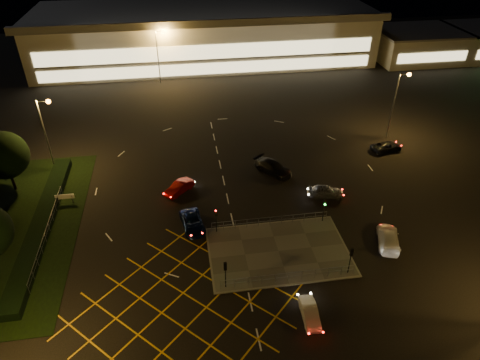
{
  "coord_description": "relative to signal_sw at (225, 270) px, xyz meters",
  "views": [
    {
      "loc": [
        -6.92,
        -33.57,
        30.87
      ],
      "look_at": [
        -0.34,
        8.83,
        2.0
      ],
      "focal_mm": 32.0,
      "sensor_mm": 36.0,
      "label": 1
    }
  ],
  "objects": [
    {
      "name": "ground",
      "position": [
        4.0,
        5.99,
        -2.37
      ],
      "size": [
        180.0,
        180.0,
        0.0
      ],
      "primitive_type": "plane",
      "color": "black",
      "rests_on": "ground"
    },
    {
      "name": "pedestrian_island",
      "position": [
        6.0,
        3.99,
        -2.31
      ],
      "size": [
        14.0,
        9.0,
        0.12
      ],
      "primitive_type": "cube",
      "color": "#4C4944",
      "rests_on": "ground"
    },
    {
      "name": "hedge",
      "position": [
        -19.0,
        11.99,
        -1.87
      ],
      "size": [
        2.0,
        26.0,
        1.0
      ],
      "primitive_type": "cube",
      "color": "black",
      "rests_on": "ground"
    },
    {
      "name": "supermarket",
      "position": [
        4.0,
        67.95,
        2.95
      ],
      "size": [
        72.0,
        26.5,
        10.5
      ],
      "color": "beige",
      "rests_on": "ground"
    },
    {
      "name": "retail_unit_a",
      "position": [
        50.0,
        59.97,
        0.85
      ],
      "size": [
        18.8,
        14.8,
        6.35
      ],
      "color": "beige",
      "rests_on": "ground"
    },
    {
      "name": "streetlight_nw",
      "position": [
        -19.56,
        23.99,
        4.2
      ],
      "size": [
        1.78,
        0.56,
        10.03
      ],
      "color": "slate",
      "rests_on": "ground"
    },
    {
      "name": "streetlight_ne",
      "position": [
        28.44,
        25.99,
        4.2
      ],
      "size": [
        1.78,
        0.56,
        10.03
      ],
      "color": "slate",
      "rests_on": "ground"
    },
    {
      "name": "streetlight_far_left",
      "position": [
        -5.56,
        53.99,
        4.2
      ],
      "size": [
        1.78,
        0.56,
        10.03
      ],
      "color": "slate",
      "rests_on": "ground"
    },
    {
      "name": "streetlight_far_right",
      "position": [
        34.44,
        55.99,
        4.2
      ],
      "size": [
        1.78,
        0.56,
        10.03
      ],
      "color": "slate",
      "rests_on": "ground"
    },
    {
      "name": "signal_sw",
      "position": [
        0.0,
        0.0,
        0.0
      ],
      "size": [
        0.28,
        0.3,
        3.15
      ],
      "rotation": [
        0.0,
        0.0,
        3.14
      ],
      "color": "black",
      "rests_on": "pedestrian_island"
    },
    {
      "name": "signal_se",
      "position": [
        12.0,
        0.0,
        0.0
      ],
      "size": [
        0.28,
        0.3,
        3.15
      ],
      "rotation": [
        0.0,
        0.0,
        3.14
      ],
      "color": "black",
      "rests_on": "pedestrian_island"
    },
    {
      "name": "signal_nw",
      "position": [
        0.0,
        7.99,
        0.0
      ],
      "size": [
        0.28,
        0.3,
        3.15
      ],
      "color": "black",
      "rests_on": "pedestrian_island"
    },
    {
      "name": "signal_ne",
      "position": [
        12.0,
        7.99,
        0.0
      ],
      "size": [
        0.28,
        0.3,
        3.15
      ],
      "color": "black",
      "rests_on": "pedestrian_island"
    },
    {
      "name": "tree_c",
      "position": [
        -24.0,
        19.99,
        2.59
      ],
      "size": [
        5.76,
        5.76,
        7.84
      ],
      "color": "black",
      "rests_on": "ground"
    },
    {
      "name": "car_queue_white",
      "position": [
        6.79,
        -4.5,
        -1.76
      ],
      "size": [
        1.46,
        3.74,
        1.22
      ],
      "primitive_type": "imported",
      "rotation": [
        0.0,
        0.0,
        6.24
      ],
      "color": "silver",
      "rests_on": "ground"
    },
    {
      "name": "car_left_blue",
      "position": [
        -2.5,
        9.3,
        -1.69
      ],
      "size": [
        2.94,
        5.14,
        1.35
      ],
      "primitive_type": "imported",
      "rotation": [
        0.0,
        0.0,
        0.15
      ],
      "color": "#0A1641",
      "rests_on": "ground"
    },
    {
      "name": "car_far_dkgrey",
      "position": [
        8.74,
        18.91,
        -1.58
      ],
      "size": [
        5.1,
        5.64,
        1.58
      ],
      "primitive_type": "imported",
      "rotation": [
        0.0,
        0.0,
        0.67
      ],
      "color": "black",
      "rests_on": "ground"
    },
    {
      "name": "car_right_silver",
      "position": [
        13.87,
        12.63,
        -1.63
      ],
      "size": [
        4.6,
        2.6,
        1.48
      ],
      "primitive_type": "imported",
      "rotation": [
        0.0,
        0.0,
        1.36
      ],
      "color": "#999A9F",
      "rests_on": "ground"
    },
    {
      "name": "car_circ_red",
      "position": [
        -3.7,
        16.26,
        -1.68
      ],
      "size": [
        4.01,
        3.95,
        1.38
      ],
      "primitive_type": "imported",
      "rotation": [
        0.0,
        0.0,
        5.48
      ],
      "color": "maroon",
      "rests_on": "ground"
    },
    {
      "name": "car_east_grey",
      "position": [
        26.11,
        22.14,
        -1.73
      ],
      "size": [
        4.9,
        2.97,
        1.27
      ],
      "primitive_type": "imported",
      "rotation": [
        0.0,
        0.0,
        1.77
      ],
      "color": "black",
      "rests_on": "ground"
    },
    {
      "name": "car_approach_white",
      "position": [
        17.7,
        3.48,
        -1.62
      ],
      "size": [
        3.7,
        5.53,
        1.49
      ],
      "primitive_type": "imported",
      "rotation": [
        0.0,
        0.0,
        2.8
      ],
      "color": "silver",
      "rests_on": "ground"
    }
  ]
}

